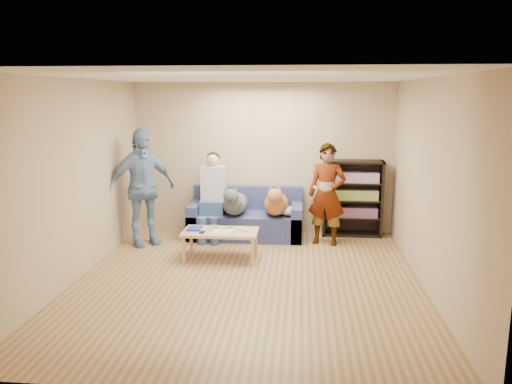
# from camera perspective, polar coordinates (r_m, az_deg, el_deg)

# --- Properties ---
(ground) EXTENTS (5.00, 5.00, 0.00)m
(ground) POSITION_cam_1_polar(r_m,az_deg,el_deg) (6.61, -0.98, -10.13)
(ground) COLOR olive
(ground) RESTS_ON ground
(ceiling) EXTENTS (5.00, 5.00, 0.00)m
(ceiling) POSITION_cam_1_polar(r_m,az_deg,el_deg) (6.16, -1.06, 13.01)
(ceiling) COLOR white
(ceiling) RESTS_ON ground
(wall_back) EXTENTS (4.50, 0.00, 4.50)m
(wall_back) POSITION_cam_1_polar(r_m,az_deg,el_deg) (8.72, 0.79, 3.91)
(wall_back) COLOR tan
(wall_back) RESTS_ON ground
(wall_front) EXTENTS (4.50, 0.00, 4.50)m
(wall_front) POSITION_cam_1_polar(r_m,az_deg,el_deg) (3.85, -5.12, -5.52)
(wall_front) COLOR tan
(wall_front) RESTS_ON ground
(wall_left) EXTENTS (0.00, 5.00, 5.00)m
(wall_left) POSITION_cam_1_polar(r_m,az_deg,el_deg) (6.88, -20.00, 1.27)
(wall_left) COLOR tan
(wall_left) RESTS_ON ground
(wall_right) EXTENTS (0.00, 5.00, 5.00)m
(wall_right) POSITION_cam_1_polar(r_m,az_deg,el_deg) (6.42, 19.39, 0.64)
(wall_right) COLOR tan
(wall_right) RESTS_ON ground
(blanket) EXTENTS (0.41, 0.35, 0.14)m
(blanket) POSITION_cam_1_polar(r_m,az_deg,el_deg) (8.26, 3.88, -2.16)
(blanket) COLOR #A3A4A8
(blanket) RESTS_ON sofa
(person_standing_right) EXTENTS (0.67, 0.52, 1.64)m
(person_standing_right) POSITION_cam_1_polar(r_m,az_deg,el_deg) (8.06, 8.11, -0.28)
(person_standing_right) COLOR gray
(person_standing_right) RESTS_ON ground
(person_standing_left) EXTENTS (1.15, 1.04, 1.87)m
(person_standing_left) POSITION_cam_1_polar(r_m,az_deg,el_deg) (8.15, -12.93, 0.53)
(person_standing_left) COLOR #7A9CC4
(person_standing_left) RESTS_ON ground
(held_controller) EXTENTS (0.05, 0.11, 0.03)m
(held_controller) POSITION_cam_1_polar(r_m,az_deg,el_deg) (7.82, 6.75, 0.56)
(held_controller) COLOR silver
(held_controller) RESTS_ON person_standing_right
(notebook_blue) EXTENTS (0.20, 0.26, 0.03)m
(notebook_blue) POSITION_cam_1_polar(r_m,az_deg,el_deg) (7.50, -7.05, -4.15)
(notebook_blue) COLOR navy
(notebook_blue) RESTS_ON coffee_table
(papers) EXTENTS (0.26, 0.20, 0.02)m
(papers) POSITION_cam_1_polar(r_m,az_deg,el_deg) (7.27, -3.83, -4.61)
(papers) COLOR white
(papers) RESTS_ON coffee_table
(magazine) EXTENTS (0.22, 0.17, 0.01)m
(magazine) POSITION_cam_1_polar(r_m,az_deg,el_deg) (7.28, -3.57, -4.47)
(magazine) COLOR beige
(magazine) RESTS_ON coffee_table
(camera_silver) EXTENTS (0.11, 0.06, 0.05)m
(camera_silver) POSITION_cam_1_polar(r_m,az_deg,el_deg) (7.51, -4.85, -3.98)
(camera_silver) COLOR silver
(camera_silver) RESTS_ON coffee_table
(controller_a) EXTENTS (0.04, 0.13, 0.03)m
(controller_a) POSITION_cam_1_polar(r_m,az_deg,el_deg) (7.43, -1.83, -4.19)
(controller_a) COLOR white
(controller_a) RESTS_ON coffee_table
(controller_b) EXTENTS (0.09, 0.06, 0.03)m
(controller_b) POSITION_cam_1_polar(r_m,az_deg,el_deg) (7.34, -1.28, -4.37)
(controller_b) COLOR silver
(controller_b) RESTS_ON coffee_table
(headphone_cup_a) EXTENTS (0.07, 0.07, 0.02)m
(headphone_cup_a) POSITION_cam_1_polar(r_m,az_deg,el_deg) (7.33, -2.57, -4.45)
(headphone_cup_a) COLOR white
(headphone_cup_a) RESTS_ON coffee_table
(headphone_cup_b) EXTENTS (0.07, 0.07, 0.02)m
(headphone_cup_b) POSITION_cam_1_polar(r_m,az_deg,el_deg) (7.40, -2.48, -4.29)
(headphone_cup_b) COLOR white
(headphone_cup_b) RESTS_ON coffee_table
(pen_orange) EXTENTS (0.13, 0.06, 0.01)m
(pen_orange) POSITION_cam_1_polar(r_m,az_deg,el_deg) (7.23, -4.45, -4.74)
(pen_orange) COLOR orange
(pen_orange) RESTS_ON coffee_table
(pen_black) EXTENTS (0.13, 0.08, 0.01)m
(pen_black) POSITION_cam_1_polar(r_m,az_deg,el_deg) (7.53, -2.96, -4.07)
(pen_black) COLOR black
(pen_black) RESTS_ON coffee_table
(wallet) EXTENTS (0.07, 0.12, 0.02)m
(wallet) POSITION_cam_1_polar(r_m,az_deg,el_deg) (7.31, -6.18, -4.57)
(wallet) COLOR black
(wallet) RESTS_ON coffee_table
(sofa) EXTENTS (1.90, 0.85, 0.82)m
(sofa) POSITION_cam_1_polar(r_m,az_deg,el_deg) (8.54, -1.12, -3.22)
(sofa) COLOR #515B93
(sofa) RESTS_ON ground
(person_seated) EXTENTS (0.40, 0.73, 1.47)m
(person_seated) POSITION_cam_1_polar(r_m,az_deg,el_deg) (8.39, -5.01, -0.07)
(person_seated) COLOR #3B5582
(person_seated) RESTS_ON sofa
(dog_gray) EXTENTS (0.41, 1.25, 0.59)m
(dog_gray) POSITION_cam_1_polar(r_m,az_deg,el_deg) (8.24, -2.46, -1.23)
(dog_gray) COLOR #53565E
(dog_gray) RESTS_ON sofa
(dog_tan) EXTENTS (0.40, 1.16, 0.59)m
(dog_tan) POSITION_cam_1_polar(r_m,az_deg,el_deg) (8.23, 2.31, -1.25)
(dog_tan) COLOR #A56C32
(dog_tan) RESTS_ON sofa
(coffee_table) EXTENTS (1.10, 0.60, 0.42)m
(coffee_table) POSITION_cam_1_polar(r_m,az_deg,el_deg) (7.39, -4.08, -4.79)
(coffee_table) COLOR tan
(coffee_table) RESTS_ON ground
(bookshelf) EXTENTS (1.00, 0.34, 1.30)m
(bookshelf) POSITION_cam_1_polar(r_m,az_deg,el_deg) (8.67, 10.96, -0.50)
(bookshelf) COLOR black
(bookshelf) RESTS_ON ground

